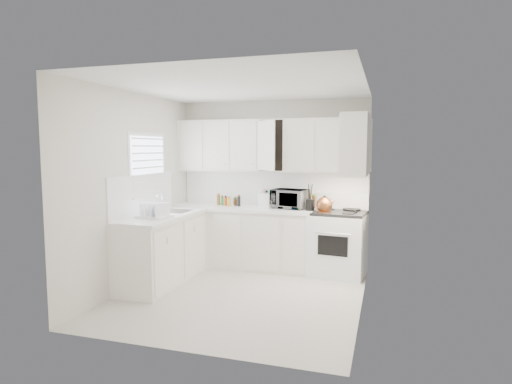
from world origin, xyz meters
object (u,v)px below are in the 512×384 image
at_px(utensil_crock, 310,197).
at_px(rice_cooker, 267,199).
at_px(dish_rack, 154,209).
at_px(microwave, 290,197).
at_px(tea_kettle, 324,204).
at_px(stove, 338,235).

bearing_deg(utensil_crock, rice_cooker, 166.42).
bearing_deg(dish_rack, microwave, 52.34).
height_order(tea_kettle, rice_cooker, rice_cooker).
height_order(microwave, dish_rack, microwave).
bearing_deg(utensil_crock, microwave, 155.74).
distance_m(tea_kettle, dish_rack, 2.37).
xyz_separation_m(microwave, rice_cooker, (-0.37, 0.02, -0.05)).
distance_m(tea_kettle, utensil_crock, 0.25).
distance_m(tea_kettle, rice_cooker, 0.97).
distance_m(stove, microwave, 0.91).
bearing_deg(rice_cooker, tea_kettle, -15.99).
relative_size(stove, rice_cooker, 4.62).
height_order(stove, rice_cooker, rice_cooker).
relative_size(tea_kettle, microwave, 0.55).
xyz_separation_m(rice_cooker, dish_rack, (-1.13, -1.42, -0.02)).
xyz_separation_m(tea_kettle, dish_rack, (-2.06, -1.16, -0.01)).
relative_size(stove, tea_kettle, 4.22).
xyz_separation_m(microwave, utensil_crock, (0.34, -0.15, 0.03)).
xyz_separation_m(stove, utensil_crock, (-0.40, -0.07, 0.55)).
bearing_deg(utensil_crock, stove, 9.66).
bearing_deg(tea_kettle, rice_cooker, 173.05).
height_order(tea_kettle, dish_rack, tea_kettle).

